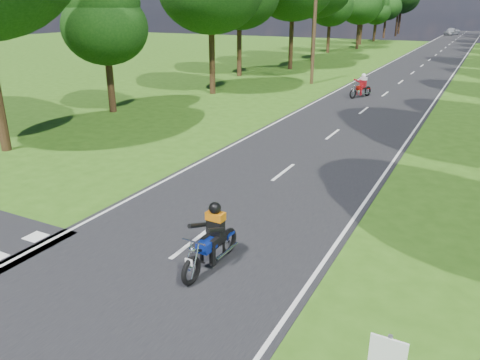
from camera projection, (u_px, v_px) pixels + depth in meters
The scene contains 7 objects.
ground at pixel (144, 280), 10.36m from camera, with size 160.00×160.00×0.00m, color #2E5713.
main_road at pixel (430, 60), 51.83m from camera, with size 7.00×140.00×0.02m, color black.
road_markings at pixel (426, 61), 50.33m from camera, with size 7.40×140.00×0.01m.
telegraph_pole at pixel (314, 29), 34.76m from camera, with size 1.20×0.26×8.00m.
rider_near_blue at pixel (210, 237), 10.55m from camera, with size 0.63×1.88×1.57m, color navy, non-canonical shape.
rider_far_red at pixel (361, 85), 30.52m from camera, with size 0.62×1.85×1.54m, color #AF120D, non-canonical shape.
distant_car at pixel (452, 31), 94.00m from camera, with size 1.79×4.44×1.51m, color silver.
Camera 1 is at (6.03, -6.91, 5.72)m, focal length 35.00 mm.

